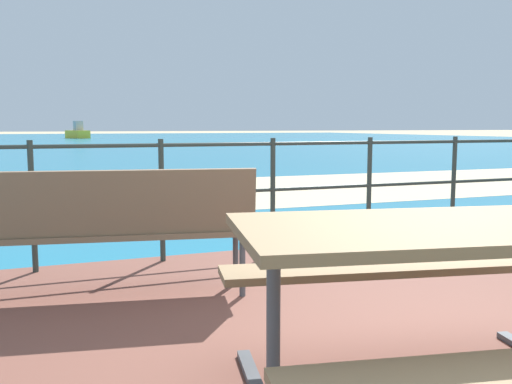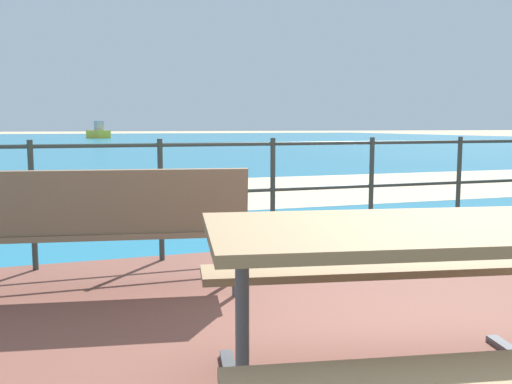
% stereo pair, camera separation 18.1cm
% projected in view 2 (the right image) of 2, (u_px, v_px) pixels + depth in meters
% --- Properties ---
extents(ground_plane, '(240.00, 240.00, 0.00)m').
position_uv_depth(ground_plane, '(449.00, 372.00, 2.66)').
color(ground_plane, tan).
extents(patio_paving, '(6.40, 5.20, 0.06)m').
position_uv_depth(patio_paving, '(449.00, 366.00, 2.66)').
color(patio_paving, brown).
rests_on(patio_paving, ground).
extents(sea_water, '(90.00, 90.00, 0.01)m').
position_uv_depth(sea_water, '(93.00, 142.00, 40.30)').
color(sea_water, teal).
rests_on(sea_water, ground).
extents(beach_strip, '(54.00, 4.64, 0.01)m').
position_uv_depth(beach_strip, '(173.00, 193.00, 9.63)').
color(beach_strip, beige).
rests_on(beach_strip, ground).
extents(picnic_table, '(1.86, 1.67, 0.76)m').
position_uv_depth(picnic_table, '(429.00, 272.00, 2.04)').
color(picnic_table, '#8C704C').
rests_on(picnic_table, patio_paving).
extents(park_bench, '(1.84, 0.73, 0.85)m').
position_uv_depth(park_bench, '(106.00, 221.00, 3.55)').
color(park_bench, '#7A6047').
rests_on(park_bench, patio_paving).
extents(railing_fence, '(5.94, 0.04, 1.01)m').
position_uv_depth(railing_fence, '(273.00, 182.00, 4.87)').
color(railing_fence, '#2D3833').
rests_on(railing_fence, patio_paving).
extents(boat_mid, '(2.17, 3.84, 1.61)m').
position_uv_depth(boat_mid, '(98.00, 133.00, 53.16)').
color(boat_mid, yellow).
rests_on(boat_mid, sea_water).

